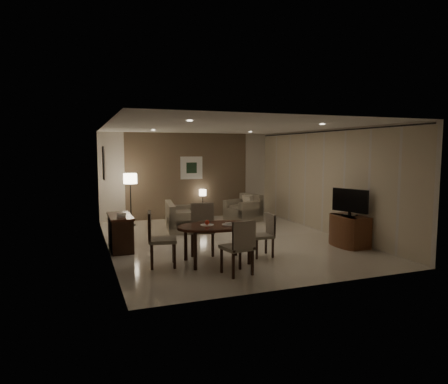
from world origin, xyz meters
name	(u,v)px	position (x,y,z in m)	size (l,w,h in m)	color
room_shell	(221,183)	(0.00, 0.40, 1.35)	(5.50, 7.00, 2.70)	beige
taupe_accent	(188,176)	(0.00, 3.48, 1.35)	(3.96, 0.03, 2.70)	brown
curtain_wall	(323,183)	(2.68, 0.00, 1.32)	(0.08, 6.70, 2.58)	beige
curtain_rod	(324,131)	(2.68, 0.00, 2.64)	(0.03, 0.03, 6.80)	black
art_back_frame	(191,168)	(0.10, 3.46, 1.60)	(0.72, 0.03, 0.72)	silver
art_back_canvas	(192,168)	(0.10, 3.44, 1.60)	(0.34, 0.01, 0.34)	black
art_left_frame	(104,163)	(-2.72, 1.20, 1.85)	(0.03, 0.60, 0.80)	silver
art_left_canvas	(104,163)	(-2.71, 1.20, 1.85)	(0.01, 0.46, 0.64)	gray
downlight_nl	(190,121)	(-1.40, -1.80, 2.69)	(0.10, 0.10, 0.01)	white
downlight_nr	(322,124)	(1.40, -1.80, 2.69)	(0.10, 0.10, 0.01)	white
downlight_fl	(153,130)	(-1.40, 1.80, 2.69)	(0.10, 0.10, 0.01)	white
downlight_fr	(250,132)	(1.40, 1.80, 2.69)	(0.10, 0.10, 0.01)	white
console_desk	(120,232)	(-2.49, 0.00, 0.38)	(0.48, 1.20, 0.75)	#422115
telephone	(121,215)	(-2.49, -0.30, 0.80)	(0.20, 0.14, 0.09)	white
tv_cabinet	(350,231)	(2.40, -1.50, 0.35)	(0.48, 0.90, 0.70)	brown
flat_tv	(350,201)	(2.38, -1.50, 1.02)	(0.06, 0.88, 0.60)	black
dining_table	(217,244)	(-0.85, -1.70, 0.36)	(1.55, 0.97, 0.73)	#422115
chair_near	(237,247)	(-0.77, -2.52, 0.49)	(0.47, 0.47, 0.98)	gray
chair_far	(203,229)	(-0.93, -1.02, 0.52)	(0.51, 0.51, 1.04)	gray
chair_left	(163,239)	(-1.88, -1.59, 0.51)	(0.50, 0.50, 1.02)	gray
chair_right	(262,235)	(0.15, -1.60, 0.43)	(0.42, 0.42, 0.87)	gray
plate_a	(207,225)	(-1.03, -1.65, 0.73)	(0.26, 0.26, 0.02)	white
plate_b	(228,225)	(-0.63, -1.75, 0.73)	(0.26, 0.26, 0.02)	white
fruit_apple	(207,222)	(-1.03, -1.65, 0.79)	(0.09, 0.09, 0.09)	red
napkin	(228,223)	(-0.63, -1.75, 0.76)	(0.12, 0.08, 0.03)	white
round_rug	(216,225)	(0.41, 1.97, 0.01)	(1.28, 1.28, 0.01)	#393520
sofa	(182,216)	(-0.69, 1.69, 0.37)	(0.78, 1.56, 0.73)	gray
armchair	(243,208)	(1.40, 2.31, 0.40)	(0.91, 0.86, 0.81)	gray
side_table	(203,211)	(0.41, 3.25, 0.23)	(0.37, 0.37, 0.47)	black
table_lamp	(203,196)	(0.41, 3.25, 0.72)	(0.22, 0.22, 0.50)	#FFEAC1
floor_lamp	(131,200)	(-1.91, 2.76, 0.75)	(0.38, 0.38, 1.50)	#FFE5B7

